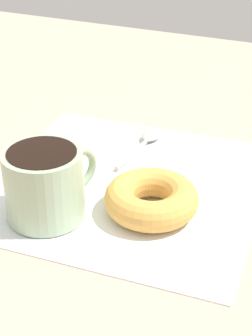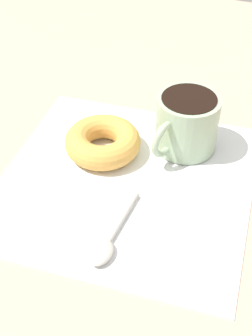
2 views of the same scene
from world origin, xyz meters
TOP-DOWN VIEW (x-y plane):
  - ground_plane at (0.00, 0.00)cm, footprint 120.00×120.00cm
  - napkin at (2.79, 0.98)cm, footprint 32.20×32.20cm
  - coffee_cup at (-2.18, -8.02)cm, footprint 8.20×10.82cm
  - donut at (7.56, -3.20)cm, footprint 9.97×9.97cm
  - spoon at (1.13, 11.38)cm, footprint 2.63×11.56cm

SIDE VIEW (x-z plane):
  - ground_plane at x=0.00cm, z-range -2.00..0.00cm
  - napkin at x=2.79cm, z-range 0.00..0.30cm
  - spoon at x=1.13cm, z-range 0.26..1.16cm
  - donut at x=7.56cm, z-range 0.30..3.55cm
  - coffee_cup at x=-2.18cm, z-range 0.44..7.94cm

